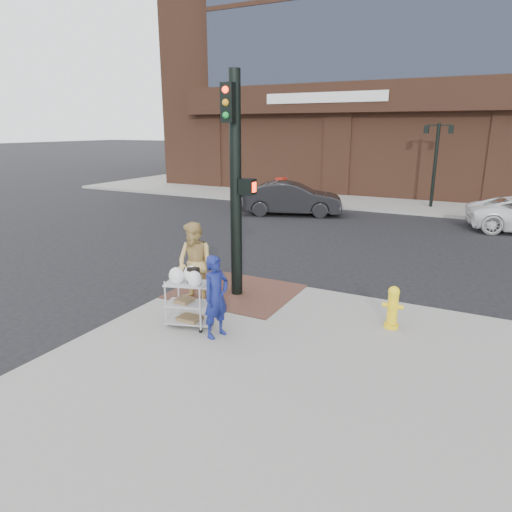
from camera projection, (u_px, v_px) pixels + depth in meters
The scene contains 12 objects.
ground at pixel (239, 315), 9.98m from camera, with size 220.00×220.00×0.00m, color black.
brick_curb_ramp at pixel (235, 291), 10.97m from camera, with size 2.80×2.40×0.01m, color #4A2C23.
lamp_post at pixel (436, 156), 22.08m from camera, with size 1.32×0.22×4.00m.
parking_sign at pixel (237, 176), 26.22m from camera, with size 0.05×0.05×2.20m, color black.
traffic_signal_pole at pixel (236, 180), 10.08m from camera, with size 0.61×0.51×5.00m.
woman_blue at pixel (216, 297), 8.44m from camera, with size 0.58×0.38×1.58m, color navy.
pedestrian_tan at pixel (195, 264), 10.04m from camera, with size 0.89×0.70×1.84m, color tan.
sedan_dark at pixel (292, 199), 21.23m from camera, with size 1.62×4.63×1.53m, color black.
utility_cart at pixel (189, 300), 8.95m from camera, with size 0.98×0.73×1.21m.
fire_hydrant at pixel (393, 307), 8.88m from camera, with size 0.41×0.28×0.86m.
newsbox_red at pixel (281, 188), 25.35m from camera, with size 0.48×0.43×1.14m, color maroon.
newsbox_blue at pixel (281, 188), 25.60m from camera, with size 0.46×0.42×1.09m, color #163E94.
Camera 1 is at (4.56, -8.06, 3.96)m, focal length 32.00 mm.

